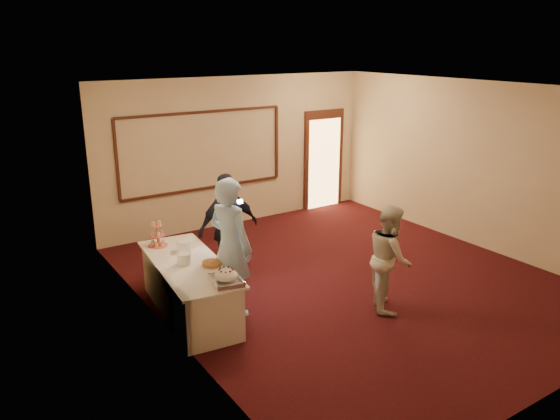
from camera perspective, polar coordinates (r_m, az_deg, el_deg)
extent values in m
plane|color=black|center=(8.87, 7.01, -7.18)|extent=(7.00, 7.00, 0.00)
cube|color=beige|center=(11.18, -4.34, 6.13)|extent=(6.00, 0.04, 3.00)
cube|color=beige|center=(6.88, -12.07, -1.37)|extent=(0.04, 7.00, 3.00)
cube|color=beige|center=(10.52, 19.99, 4.42)|extent=(0.04, 7.00, 3.00)
cube|color=white|center=(8.11, 7.80, 12.51)|extent=(6.00, 7.00, 0.04)
cube|color=#361710|center=(10.95, -7.85, 2.28)|extent=(3.40, 0.04, 0.05)
cube|color=#361710|center=(10.66, -8.18, 10.09)|extent=(3.40, 0.04, 0.05)
cube|color=#361710|center=(10.19, -16.69, 4.93)|extent=(0.05, 0.04, 1.50)
cube|color=#361710|center=(11.59, -0.35, 7.08)|extent=(0.05, 0.04, 1.50)
cube|color=#361710|center=(12.39, 4.56, 5.33)|extent=(1.05, 0.06, 2.20)
cube|color=#FFBF66|center=(12.39, 4.64, 4.86)|extent=(0.85, 0.02, 2.00)
cube|color=white|center=(7.72, -9.43, -8.15)|extent=(0.98, 2.17, 0.74)
cube|color=white|center=(7.56, -9.58, -5.51)|extent=(1.09, 2.29, 0.03)
cube|color=#B7B9BF|center=(6.87, -5.64, -7.46)|extent=(0.43, 0.50, 0.04)
ellipsoid|color=white|center=(6.83, -5.66, -6.81)|extent=(0.29, 0.29, 0.13)
cube|color=silver|center=(7.01, -5.46, -6.72)|extent=(0.11, 0.31, 0.01)
cylinder|color=#D54D53|center=(8.16, -12.73, -2.44)|extent=(0.02, 0.02, 0.38)
cylinder|color=#D54D53|center=(8.22, -12.65, -3.63)|extent=(0.28, 0.28, 0.01)
cylinder|color=#D54D53|center=(8.17, -12.71, -2.65)|extent=(0.22, 0.22, 0.01)
cylinder|color=#D54D53|center=(8.12, -12.78, -1.65)|extent=(0.15, 0.15, 0.01)
cylinder|color=white|center=(7.47, -9.98, -5.07)|extent=(0.18, 0.18, 0.15)
cylinder|color=white|center=(7.44, -10.01, -4.50)|extent=(0.19, 0.19, 0.01)
cylinder|color=white|center=(7.91, -10.01, -3.75)|extent=(0.19, 0.19, 0.16)
cylinder|color=white|center=(7.88, -10.04, -3.18)|extent=(0.21, 0.21, 0.01)
cylinder|color=white|center=(7.38, -7.13, -5.79)|extent=(0.30, 0.30, 0.01)
cylinder|color=brown|center=(7.37, -7.13, -5.58)|extent=(0.26, 0.26, 0.05)
imported|color=#9FC8FA|center=(7.44, -5.18, -3.88)|extent=(0.66, 0.82, 1.95)
imported|color=beige|center=(7.80, 11.40, -4.88)|extent=(0.88, 0.93, 1.51)
imported|color=black|center=(8.54, -5.41, -1.85)|extent=(1.02, 0.43, 1.73)
cube|color=white|center=(8.20, -4.21, 0.89)|extent=(0.07, 0.04, 0.05)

